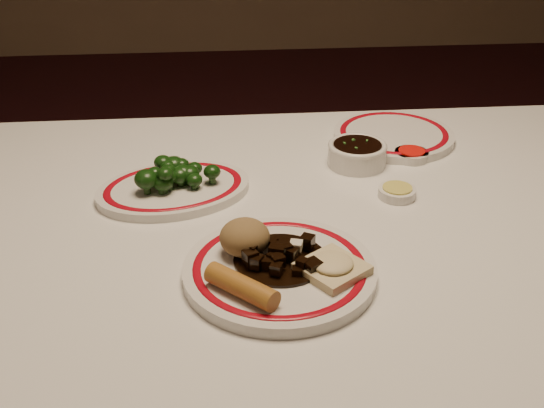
{
  "coord_description": "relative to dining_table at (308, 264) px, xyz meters",
  "views": [
    {
      "loc": [
        -0.14,
        -0.94,
        1.3
      ],
      "look_at": [
        -0.06,
        -0.04,
        0.8
      ],
      "focal_mm": 45.0,
      "sensor_mm": 36.0,
      "label": 1
    }
  ],
  "objects": [
    {
      "name": "dining_table",
      "position": [
        0.0,
        0.0,
        0.0
      ],
      "size": [
        1.2,
        0.9,
        0.75
      ],
      "color": "white",
      "rests_on": "ground"
    },
    {
      "name": "main_plate",
      "position": [
        -0.06,
        -0.16,
        0.1
      ],
      "size": [
        0.31,
        0.31,
        0.02
      ],
      "color": "silver",
      "rests_on": "dining_table"
    },
    {
      "name": "rice_mound",
      "position": [
        -0.11,
        -0.13,
        0.14
      ],
      "size": [
        0.07,
        0.07,
        0.05
      ],
      "primitive_type": "ellipsoid",
      "color": "olive",
      "rests_on": "main_plate"
    },
    {
      "name": "spring_roll",
      "position": [
        -0.12,
        -0.23,
        0.12
      ],
      "size": [
        0.1,
        0.09,
        0.03
      ],
      "primitive_type": "cylinder",
      "rotation": [
        1.57,
        0.0,
        0.81
      ],
      "color": "#AE732A",
      "rests_on": "main_plate"
    },
    {
      "name": "fried_wonton",
      "position": [
        0.01,
        -0.18,
        0.12
      ],
      "size": [
        0.11,
        0.11,
        0.02
      ],
      "color": "beige",
      "rests_on": "main_plate"
    },
    {
      "name": "stirfry_heap",
      "position": [
        -0.06,
        -0.15,
        0.12
      ],
      "size": [
        0.13,
        0.13,
        0.03
      ],
      "color": "black",
      "rests_on": "main_plate"
    },
    {
      "name": "broccoli_plate",
      "position": [
        -0.22,
        0.1,
        0.1
      ],
      "size": [
        0.31,
        0.28,
        0.02
      ],
      "color": "silver",
      "rests_on": "dining_table"
    },
    {
      "name": "broccoli_pile",
      "position": [
        -0.22,
        0.1,
        0.13
      ],
      "size": [
        0.14,
        0.09,
        0.05
      ],
      "color": "#23471C",
      "rests_on": "broccoli_plate"
    },
    {
      "name": "soy_bowl",
      "position": [
        0.11,
        0.18,
        0.11
      ],
      "size": [
        0.11,
        0.11,
        0.04
      ],
      "color": "silver",
      "rests_on": "dining_table"
    },
    {
      "name": "sweet_sour_dish",
      "position": [
        0.22,
        0.2,
        0.1
      ],
      "size": [
        0.06,
        0.06,
        0.02
      ],
      "color": "silver",
      "rests_on": "dining_table"
    },
    {
      "name": "mustard_dish",
      "position": [
        0.16,
        0.05,
        0.1
      ],
      "size": [
        0.06,
        0.06,
        0.02
      ],
      "color": "silver",
      "rests_on": "dining_table"
    },
    {
      "name": "far_plate",
      "position": [
        0.21,
        0.29,
        0.1
      ],
      "size": [
        0.27,
        0.27,
        0.02
      ],
      "color": "silver",
      "rests_on": "dining_table"
    }
  ]
}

